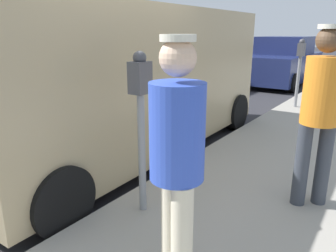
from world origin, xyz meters
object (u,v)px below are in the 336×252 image
pedestrian_in_blue (177,155)px  parked_van (125,78)px  parked_sedan_ahead (282,63)px  pedestrian_in_orange (320,107)px  parking_meter_near (141,107)px  parking_meter_far (300,62)px

pedestrian_in_blue → parked_van: size_ratio=0.32×
pedestrian_in_blue → parked_sedan_ahead: 10.76m
pedestrian_in_blue → parked_van: bearing=138.2°
pedestrian_in_orange → parked_van: bearing=172.3°
parked_van → pedestrian_in_blue: bearing=-41.8°
parked_van → pedestrian_in_orange: bearing=-7.7°
pedestrian_in_orange → parked_van: 2.82m
pedestrian_in_orange → parking_meter_near: bearing=-140.6°
parked_sedan_ahead → parking_meter_far: bearing=-69.1°
parked_van → parking_meter_far: bearing=69.8°
parking_meter_near → pedestrian_in_orange: (1.29, 1.06, -0.03)m
parking_meter_far → parked_sedan_ahead: 4.64m
pedestrian_in_blue → parked_sedan_ahead: (-2.46, 10.47, -0.35)m
parking_meter_far → parked_van: 4.35m
parking_meter_near → parking_meter_far: (0.00, 5.52, 0.00)m
parking_meter_far → pedestrian_in_orange: pedestrian_in_orange is taller
parked_van → parked_sedan_ahead: bearing=91.0°
parked_van → parked_sedan_ahead: (-0.15, 8.40, -0.41)m
parked_van → parked_sedan_ahead: 8.41m
parked_van → parking_meter_near: bearing=-43.8°
parked_sedan_ahead → parked_van: bearing=-89.0°
parked_van → parked_sedan_ahead: size_ratio=1.19×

